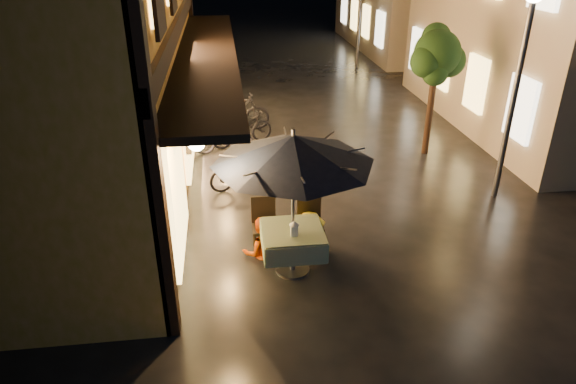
{
  "coord_description": "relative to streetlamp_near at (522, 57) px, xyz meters",
  "views": [
    {
      "loc": [
        -2.59,
        -7.1,
        4.95
      ],
      "look_at": [
        -1.63,
        0.44,
        1.15
      ],
      "focal_mm": 32.0,
      "sensor_mm": 36.0,
      "label": 1
    }
  ],
  "objects": [
    {
      "name": "west_building",
      "position": [
        -8.72,
        2.0,
        0.79
      ],
      "size": [
        5.9,
        11.4,
        7.4
      ],
      "color": "#BA8C23",
      "rests_on": "ground"
    },
    {
      "name": "street_tree",
      "position": [
        -0.59,
        2.51,
        -0.5
      ],
      "size": [
        1.43,
        1.2,
        3.15
      ],
      "color": "black",
      "rests_on": "ground"
    },
    {
      "name": "cafe_chair_right",
      "position": [
        -4.23,
        -1.43,
        -2.38
      ],
      "size": [
        0.42,
        0.42,
        0.97
      ],
      "color": "black",
      "rests_on": "ground"
    },
    {
      "name": "cafe_table",
      "position": [
        -4.63,
        -2.16,
        -2.33
      ],
      "size": [
        0.99,
        0.99,
        0.78
      ],
      "color": "#59595E",
      "rests_on": "ground"
    },
    {
      "name": "bicycle_1",
      "position": [
        -5.7,
        2.99,
        -2.42
      ],
      "size": [
        1.72,
        0.85,
        0.99
      ],
      "primitive_type": "imported",
      "rotation": [
        0.0,
        0.0,
        1.33
      ],
      "color": "black",
      "rests_on": "ground"
    },
    {
      "name": "cafe_chair_left",
      "position": [
        -5.03,
        -1.43,
        -2.38
      ],
      "size": [
        0.42,
        0.42,
        0.97
      ],
      "color": "black",
      "rests_on": "ground"
    },
    {
      "name": "ground",
      "position": [
        -3.0,
        -2.0,
        -2.92
      ],
      "size": [
        90.0,
        90.0,
        0.0
      ],
      "primitive_type": "plane",
      "color": "black",
      "rests_on": "ground"
    },
    {
      "name": "streetlamp_near",
      "position": [
        0.0,
        0.0,
        0.0
      ],
      "size": [
        0.36,
        0.36,
        4.23
      ],
      "color": "#59595E",
      "rests_on": "ground"
    },
    {
      "name": "patio_umbrella",
      "position": [
        -4.63,
        -2.16,
        -0.77
      ],
      "size": [
        2.48,
        2.48,
        2.46
      ],
      "color": "#59595E",
      "rests_on": "ground"
    },
    {
      "name": "bicycle_3",
      "position": [
        -5.24,
        4.85,
        -2.38
      ],
      "size": [
        1.8,
        0.58,
        1.07
      ],
      "primitive_type": "imported",
      "rotation": [
        0.0,
        0.0,
        1.53
      ],
      "color": "black",
      "rests_on": "ground"
    },
    {
      "name": "bicycle_0",
      "position": [
        -5.25,
        1.09,
        -2.5
      ],
      "size": [
        1.69,
        1.08,
        0.84
      ],
      "primitive_type": "imported",
      "rotation": [
        0.0,
        0.0,
        1.92
      ],
      "color": "black",
      "rests_on": "ground"
    },
    {
      "name": "person_yellow",
      "position": [
        -4.25,
        -1.58,
        -2.21
      ],
      "size": [
        0.96,
        0.62,
        1.41
      ],
      "primitive_type": "imported",
      "rotation": [
        0.0,
        0.0,
        3.03
      ],
      "color": "yellow",
      "rests_on": "ground"
    },
    {
      "name": "person_orange",
      "position": [
        -5.1,
        -1.58,
        -2.24
      ],
      "size": [
        0.71,
        0.58,
        1.35
      ],
      "primitive_type": "imported",
      "rotation": [
        0.0,
        0.0,
        3.25
      ],
      "color": "#F54E02",
      "rests_on": "ground"
    },
    {
      "name": "table_lantern",
      "position": [
        -4.63,
        -2.32,
        -2.0
      ],
      "size": [
        0.16,
        0.16,
        0.25
      ],
      "color": "white",
      "rests_on": "cafe_table"
    },
    {
      "name": "bicycle_4",
      "position": [
        -5.82,
        5.34,
        -2.47
      ],
      "size": [
        1.78,
        0.86,
        0.89
      ],
      "primitive_type": "imported",
      "rotation": [
        0.0,
        0.0,
        1.41
      ],
      "color": "black",
      "rests_on": "ground"
    },
    {
      "name": "bicycle_2",
      "position": [
        -5.18,
        3.66,
        -2.46
      ],
      "size": [
        1.82,
        1.24,
        0.91
      ],
      "primitive_type": "imported",
      "rotation": [
        0.0,
        0.0,
        1.98
      ],
      "color": "black",
      "rests_on": "ground"
    }
  ]
}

